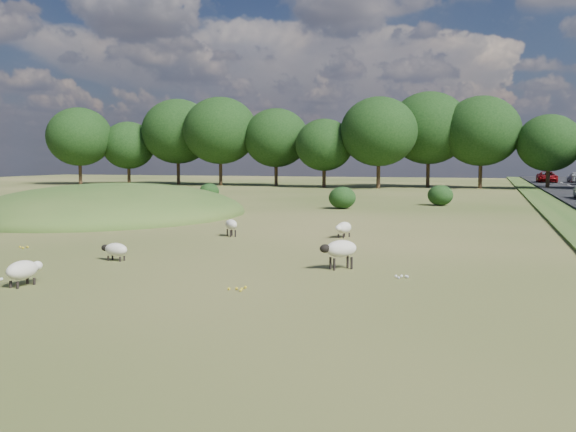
% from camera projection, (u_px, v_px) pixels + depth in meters
% --- Properties ---
extents(ground, '(160.00, 160.00, 0.00)m').
position_uv_depth(ground, '(330.00, 210.00, 44.04)').
color(ground, '#2F4B17').
rests_on(ground, ground).
extents(mound, '(16.00, 20.00, 4.00)m').
position_uv_depth(mound, '(112.00, 215.00, 40.00)').
color(mound, '#33561E').
rests_on(mound, ground).
extents(treeline, '(96.28, 14.66, 11.70)m').
position_uv_depth(treeline, '(391.00, 133.00, 77.46)').
color(treeline, black).
rests_on(treeline, ground).
extents(shrubs, '(21.44, 8.61, 1.56)m').
position_uv_depth(shrubs, '(337.00, 195.00, 48.92)').
color(shrubs, black).
rests_on(shrubs, ground).
extents(sheep_0, '(0.65, 1.26, 0.71)m').
position_uv_depth(sheep_0, '(23.00, 270.00, 17.67)').
color(sheep_0, beige).
rests_on(sheep_0, ground).
extents(sheep_1, '(0.94, 1.04, 0.77)m').
position_uv_depth(sheep_1, '(231.00, 225.00, 28.99)').
color(sheep_1, beige).
rests_on(sheep_1, ground).
extents(sheep_2, '(1.24, 1.14, 0.93)m').
position_uv_depth(sheep_2, '(340.00, 249.00, 20.33)').
color(sheep_2, beige).
rests_on(sheep_2, ground).
extents(sheep_4, '(1.10, 0.59, 0.62)m').
position_uv_depth(sheep_4, '(115.00, 249.00, 22.08)').
color(sheep_4, beige).
rests_on(sheep_4, ground).
extents(sheep_5, '(0.76, 1.26, 0.70)m').
position_uv_depth(sheep_5, '(344.00, 228.00, 28.55)').
color(sheep_5, beige).
rests_on(sheep_5, ground).
extents(car_0, '(2.54, 5.50, 1.53)m').
position_uv_depth(car_0, '(547.00, 177.00, 88.43)').
color(car_0, maroon).
rests_on(car_0, road).
extents(car_4, '(1.92, 4.72, 1.37)m').
position_uv_depth(car_4, '(576.00, 178.00, 88.33)').
color(car_4, '#ADB0B5').
rests_on(car_4, road).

